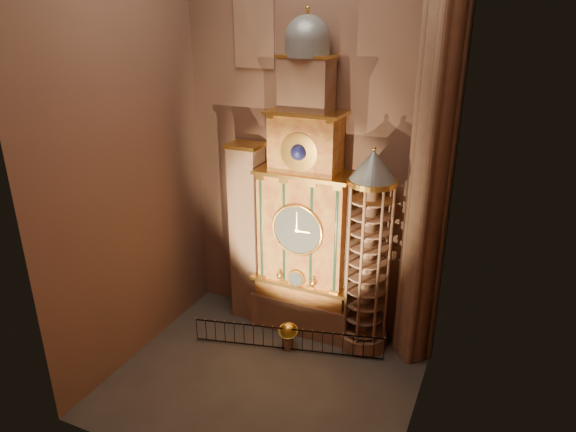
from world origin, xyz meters
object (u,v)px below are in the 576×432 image
at_px(stair_turret, 367,255).
at_px(astronomical_clock, 305,217).
at_px(portrait_tower, 248,233).
at_px(iron_railing, 288,339).
at_px(celestial_globe, 288,334).

bearing_deg(stair_turret, astronomical_clock, 175.70).
xyz_separation_m(astronomical_clock, portrait_tower, (-3.40, 0.02, -1.53)).
xyz_separation_m(astronomical_clock, iron_railing, (0.10, -2.40, -5.98)).
bearing_deg(portrait_tower, astronomical_clock, -0.29).
relative_size(astronomical_clock, iron_railing, 1.73).
height_order(portrait_tower, stair_turret, stair_turret).
bearing_deg(iron_railing, astronomical_clock, 92.47).
bearing_deg(astronomical_clock, iron_railing, -87.53).
height_order(stair_turret, iron_railing, stair_turret).
bearing_deg(celestial_globe, stair_turret, 29.18).
distance_m(portrait_tower, stair_turret, 6.91).
bearing_deg(stair_turret, iron_railing, -147.80).
xyz_separation_m(astronomical_clock, stair_turret, (3.50, -0.26, -1.41)).
relative_size(portrait_tower, celestial_globe, 6.85).
xyz_separation_m(stair_turret, iron_railing, (-3.40, -2.14, -4.57)).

